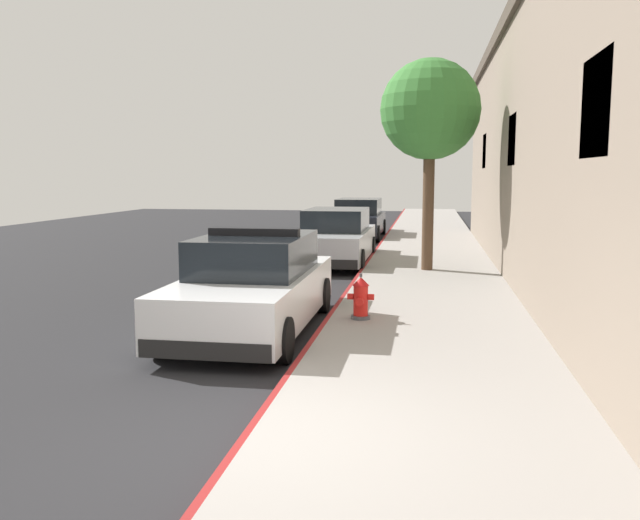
{
  "coord_description": "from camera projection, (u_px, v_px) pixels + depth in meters",
  "views": [
    {
      "loc": [
        1.58,
        -5.73,
        2.55
      ],
      "look_at": [
        -0.34,
        5.99,
        1.0
      ],
      "focal_mm": 37.2,
      "sensor_mm": 36.0,
      "label": 1
    }
  ],
  "objects": [
    {
      "name": "parked_car_dark_far",
      "position": [
        359.0,
        219.0,
        26.46
      ],
      "size": [
        1.94,
        4.84,
        1.56
      ],
      "color": "black",
      "rests_on": "ground"
    },
    {
      "name": "parked_car_silver_ahead",
      "position": [
        336.0,
        238.0,
        18.78
      ],
      "size": [
        1.94,
        4.84,
        1.56
      ],
      "color": "#B2B5BA",
      "rests_on": "ground"
    },
    {
      "name": "curb_painted_edge",
      "position": [
        359.0,
        277.0,
        15.97
      ],
      "size": [
        0.08,
        60.0,
        0.17
      ],
      "primitive_type": "cube",
      "color": "maroon",
      "rests_on": "ground"
    },
    {
      "name": "sidewalk_pavement",
      "position": [
        431.0,
        278.0,
        15.7
      ],
      "size": [
        3.32,
        60.0,
        0.17
      ],
      "primitive_type": "cube",
      "color": "gray",
      "rests_on": "ground"
    },
    {
      "name": "police_cruiser",
      "position": [
        254.0,
        286.0,
        10.72
      ],
      "size": [
        1.94,
        4.84,
        1.68
      ],
      "color": "white",
      "rests_on": "ground"
    },
    {
      "name": "ground_plane",
      "position": [
        189.0,
        280.0,
        16.69
      ],
      "size": [
        29.35,
        60.0,
        0.2
      ],
      "primitive_type": "cube",
      "color": "#232326"
    },
    {
      "name": "fire_hydrant",
      "position": [
        361.0,
        298.0,
        10.9
      ],
      "size": [
        0.44,
        0.4,
        0.76
      ],
      "color": "#4C4C51",
      "rests_on": "sidewalk_pavement"
    },
    {
      "name": "street_tree",
      "position": [
        430.0,
        111.0,
        16.09
      ],
      "size": [
        2.44,
        2.44,
        5.15
      ],
      "color": "brown",
      "rests_on": "sidewalk_pavement"
    }
  ]
}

